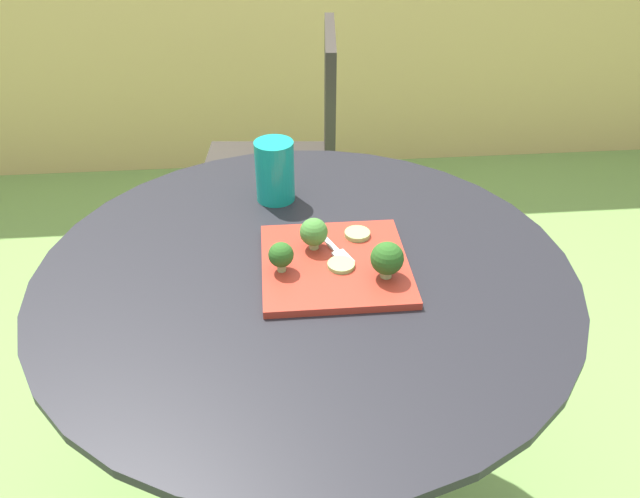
# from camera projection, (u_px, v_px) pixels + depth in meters

# --- Properties ---
(bamboo_fence) EXTENTS (8.00, 0.08, 1.29)m
(bamboo_fence) POSITION_uv_depth(u_px,v_px,m) (275.00, 28.00, 2.75)
(bamboo_fence) COLOR tan
(bamboo_fence) RESTS_ON ground_plane
(patio_table) EXTENTS (0.96, 0.96, 0.74)m
(patio_table) POSITION_uv_depth(u_px,v_px,m) (307.00, 366.00, 1.26)
(patio_table) COLOR black
(patio_table) RESTS_ON ground_plane
(patio_chair) EXTENTS (0.48, 0.48, 0.90)m
(patio_chair) POSITION_uv_depth(u_px,v_px,m) (295.00, 148.00, 2.02)
(patio_chair) COLOR #332D28
(patio_chair) RESTS_ON ground_plane
(salad_plate) EXTENTS (0.26, 0.26, 0.01)m
(salad_plate) POSITION_uv_depth(u_px,v_px,m) (335.00, 264.00, 1.11)
(salad_plate) COLOR #AD3323
(salad_plate) RESTS_ON patio_table
(drinking_glass) EXTENTS (0.08, 0.08, 0.13)m
(drinking_glass) POSITION_uv_depth(u_px,v_px,m) (275.00, 174.00, 1.29)
(drinking_glass) COLOR #149989
(drinking_glass) RESTS_ON patio_table
(fork) EXTENTS (0.07, 0.15, 0.00)m
(fork) POSITION_uv_depth(u_px,v_px,m) (333.00, 247.00, 1.14)
(fork) COLOR silver
(fork) RESTS_ON salad_plate
(broccoli_floret_0) EXTENTS (0.06, 0.06, 0.07)m
(broccoli_floret_0) POSITION_uv_depth(u_px,v_px,m) (387.00, 259.00, 1.05)
(broccoli_floret_0) COLOR #99B770
(broccoli_floret_0) RESTS_ON salad_plate
(broccoli_floret_1) EXTENTS (0.05, 0.05, 0.06)m
(broccoli_floret_1) POSITION_uv_depth(u_px,v_px,m) (314.00, 232.00, 1.12)
(broccoli_floret_1) COLOR #99B770
(broccoli_floret_1) RESTS_ON salad_plate
(broccoli_floret_2) EXTENTS (0.04, 0.04, 0.06)m
(broccoli_floret_2) POSITION_uv_depth(u_px,v_px,m) (281.00, 255.00, 1.07)
(broccoli_floret_2) COLOR #99B770
(broccoli_floret_2) RESTS_ON salad_plate
(cucumber_slice_0) EXTENTS (0.05, 0.05, 0.01)m
(cucumber_slice_0) POSITION_uv_depth(u_px,v_px,m) (357.00, 234.00, 1.17)
(cucumber_slice_0) COLOR #8EB766
(cucumber_slice_0) RESTS_ON salad_plate
(cucumber_slice_1) EXTENTS (0.05, 0.05, 0.01)m
(cucumber_slice_1) POSITION_uv_depth(u_px,v_px,m) (341.00, 265.00, 1.09)
(cucumber_slice_1) COLOR #8EB766
(cucumber_slice_1) RESTS_ON salad_plate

